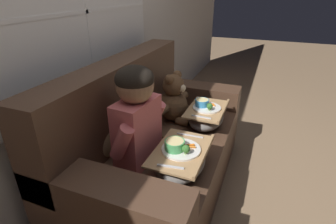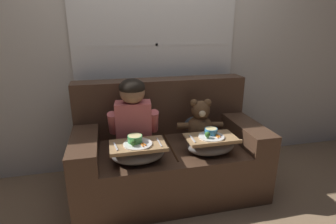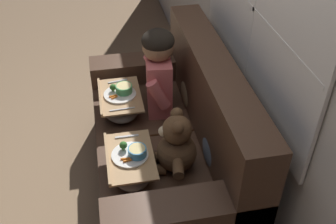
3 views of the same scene
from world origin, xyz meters
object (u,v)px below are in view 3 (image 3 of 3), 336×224
(couch, at_px, (172,144))
(teddy_bear, at_px, (176,146))
(throw_pillow_behind_child, at_px, (190,86))
(child_figure, at_px, (158,67))
(lap_tray_teddy, at_px, (131,163))
(throw_pillow_behind_teddy, at_px, (214,143))
(lap_tray_child, at_px, (121,102))

(couch, relative_size, teddy_bear, 3.86)
(throw_pillow_behind_child, bearing_deg, child_figure, -90.03)
(child_figure, height_order, teddy_bear, child_figure)
(throw_pillow_behind_child, relative_size, teddy_bear, 0.78)
(couch, xyz_separation_m, teddy_bear, (0.31, -0.04, 0.27))
(child_figure, height_order, lap_tray_teddy, child_figure)
(teddy_bear, bearing_deg, throw_pillow_behind_teddy, 89.79)
(teddy_bear, height_order, lap_tray_child, teddy_bear)
(throw_pillow_behind_teddy, distance_m, lap_tray_teddy, 0.51)
(child_figure, bearing_deg, teddy_bear, -0.41)
(couch, bearing_deg, lap_tray_child, -134.48)
(teddy_bear, bearing_deg, throw_pillow_behind_child, 159.06)
(teddy_bear, bearing_deg, couch, 172.21)
(lap_tray_child, bearing_deg, couch, 45.52)
(teddy_bear, relative_size, lap_tray_teddy, 1.02)
(throw_pillow_behind_child, bearing_deg, teddy_bear, -20.94)
(lap_tray_child, bearing_deg, child_figure, 89.82)
(throw_pillow_behind_child, relative_size, lap_tray_teddy, 0.79)
(lap_tray_teddy, bearing_deg, child_figure, 155.82)
(couch, xyz_separation_m, child_figure, (-0.31, -0.04, 0.44))
(lap_tray_teddy, bearing_deg, couch, 134.43)
(child_figure, bearing_deg, throw_pillow_behind_teddy, 20.55)
(throw_pillow_behind_teddy, xyz_separation_m, child_figure, (-0.61, -0.23, 0.18))
(child_figure, relative_size, teddy_bear, 1.42)
(teddy_bear, height_order, lap_tray_teddy, teddy_bear)
(couch, xyz_separation_m, throw_pillow_behind_teddy, (0.31, 0.19, 0.26))
(throw_pillow_behind_teddy, xyz_separation_m, teddy_bear, (-0.00, -0.23, 0.02))
(throw_pillow_behind_child, xyz_separation_m, throw_pillow_behind_teddy, (0.61, 0.00, 0.00))
(couch, relative_size, throw_pillow_behind_child, 4.98)
(child_figure, xyz_separation_m, lap_tray_teddy, (0.61, -0.28, -0.26))
(couch, relative_size, throw_pillow_behind_teddy, 5.16)
(child_figure, distance_m, lap_tray_teddy, 0.72)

